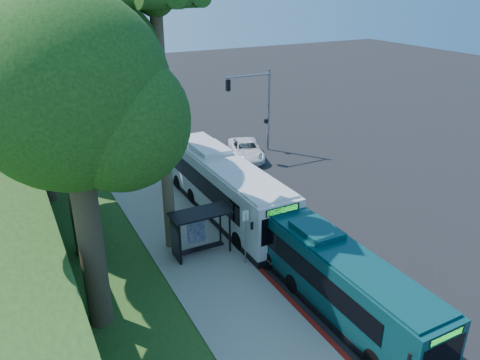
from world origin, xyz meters
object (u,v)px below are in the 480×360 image
bus_shelter (195,225)px  white_bus (224,186)px  teal_bus (338,277)px  pickup (246,150)px

bus_shelter → white_bus: white_bus is taller
white_bus → teal_bus: (0.44, -10.69, -0.29)m
white_bus → pickup: 10.15m
bus_shelter → pickup: bearing=51.7°
teal_bus → pickup: (5.46, 18.87, -0.87)m
pickup → teal_bus: bearing=-88.3°
teal_bus → pickup: size_ratio=2.09×
white_bus → pickup: bearing=53.6°
white_bus → bus_shelter: bearing=-133.8°
bus_shelter → white_bus: bearing=46.7°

